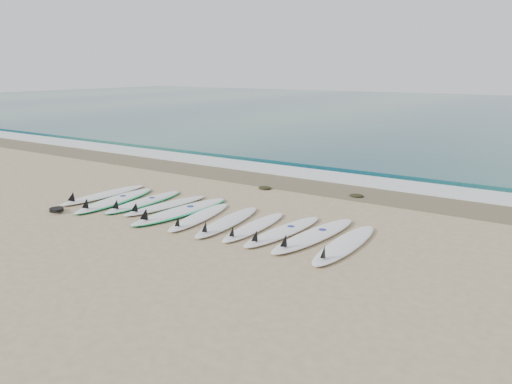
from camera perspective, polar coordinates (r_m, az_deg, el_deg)
The scene contains 19 objects.
ground at distance 11.33m, azimuth -5.93°, elevation -2.94°, with size 120.00×120.00×0.00m, color tan.
ocean at distance 41.55m, azimuth 24.06°, elevation 8.30°, with size 120.00×55.00×0.03m, color #1C5457.
wet_sand_band at distance 14.61m, azimuth 4.29°, elevation 0.99°, with size 120.00×1.80×0.01m, color brown.
foam_band at distance 15.82m, azimuth 6.78°, elevation 1.99°, with size 120.00×1.40×0.04m, color silver.
wave_crest at distance 17.14m, azimuth 9.05°, elevation 2.95°, with size 120.00×1.00×0.10m, color #1C5457.
surfboard_0 at distance 13.64m, azimuth -17.15°, elevation -0.31°, with size 0.62×2.68×0.34m.
surfboard_1 at distance 13.03m, azimuth -15.85°, elevation -0.91°, with size 1.04×2.85×0.35m.
surfboard_2 at distance 12.72m, azimuth -12.71°, elevation -1.09°, with size 0.70×2.60×0.33m.
surfboard_3 at distance 12.26m, azimuth -10.44°, elevation -1.52°, with size 0.86×2.50×0.31m.
surfboard_4 at distance 11.71m, azimuth -8.68°, elevation -2.17°, with size 0.95×2.98×0.37m.
surfboard_5 at distance 11.20m, azimuth -6.60°, elevation -2.86°, with size 0.86×2.46×0.31m.
surfboard_6 at distance 10.80m, azimuth -3.39°, elevation -3.43°, with size 0.81×2.57×0.32m.
surfboard_7 at distance 10.45m, azimuth -0.33°, elevation -4.02°, with size 0.59×2.35×0.30m.
surfboard_8 at distance 10.18m, azimuth 2.97°, elevation -4.52°, with size 0.76×2.56×0.32m.
surfboard_9 at distance 9.97m, azimuth 6.51°, elevation -4.96°, with size 0.88×2.83×0.36m.
surfboard_10 at distance 9.56m, azimuth 10.01°, elevation -5.95°, with size 0.58×2.65×0.34m.
seaweed_near at distance 13.90m, azimuth 1.01°, elevation 0.49°, with size 0.39×0.30×0.08m, color black.
seaweed_far at distance 13.31m, azimuth 11.41°, elevation -0.40°, with size 0.39×0.30×0.08m, color black.
leash_coil at distance 12.61m, azimuth -21.81°, elevation -1.89°, with size 0.46×0.36×0.11m.
Camera 1 is at (6.92, -8.34, 3.29)m, focal length 35.00 mm.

